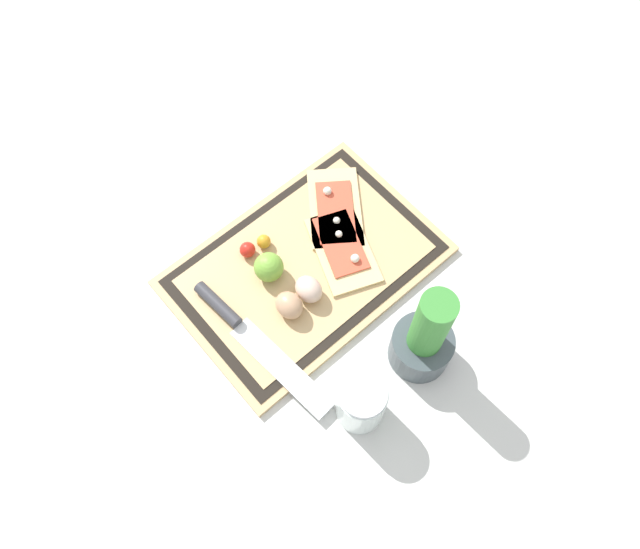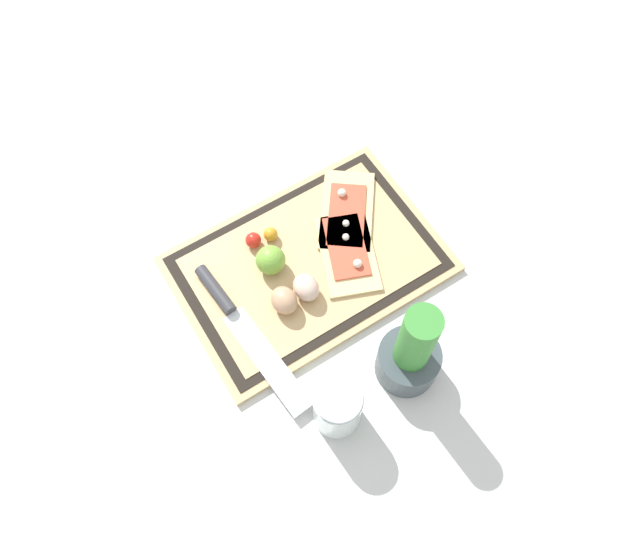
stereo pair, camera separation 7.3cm
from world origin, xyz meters
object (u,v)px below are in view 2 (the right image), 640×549
(knife, at_px, (233,313))
(cherry_tomato_yellow, at_px, (271,234))
(herb_pot, at_px, (411,354))
(egg_pink, at_px, (306,287))
(sauce_jar, at_px, (337,408))
(lime, at_px, (271,260))
(cherry_tomato_red, at_px, (253,240))
(pizza_slice_far, at_px, (348,252))
(pizza_slice_near, at_px, (347,211))
(egg_brown, at_px, (284,300))

(knife, relative_size, cherry_tomato_yellow, 12.17)
(cherry_tomato_yellow, bearing_deg, herb_pot, 101.68)
(egg_pink, bearing_deg, sauce_jar, 71.40)
(knife, distance_m, lime, 0.11)
(herb_pot, distance_m, sauce_jar, 0.14)
(knife, height_order, herb_pot, herb_pot)
(knife, relative_size, herb_pot, 1.43)
(cherry_tomato_red, relative_size, sauce_jar, 0.25)
(herb_pot, bearing_deg, cherry_tomato_red, -73.23)
(pizza_slice_far, bearing_deg, pizza_slice_near, -122.13)
(pizza_slice_far, xyz_separation_m, lime, (0.13, -0.05, 0.02))
(lime, height_order, cherry_tomato_red, lime)
(pizza_slice_near, height_order, sauce_jar, sauce_jar)
(cherry_tomato_yellow, distance_m, sauce_jar, 0.34)
(pizza_slice_far, height_order, sauce_jar, sauce_jar)
(pizza_slice_near, bearing_deg, cherry_tomato_red, -10.83)
(knife, xyz_separation_m, lime, (-0.10, -0.04, 0.02))
(pizza_slice_near, xyz_separation_m, cherry_tomato_yellow, (0.15, -0.03, 0.01))
(sauce_jar, bearing_deg, egg_pink, -108.60)
(egg_brown, height_order, egg_pink, same)
(pizza_slice_far, relative_size, sauce_jar, 1.65)
(pizza_slice_near, distance_m, egg_pink, 0.18)
(sauce_jar, bearing_deg, cherry_tomato_red, -96.67)
(pizza_slice_far, xyz_separation_m, egg_pink, (0.10, 0.03, 0.02))
(lime, height_order, herb_pot, herb_pot)
(lime, height_order, sauce_jar, sauce_jar)
(pizza_slice_near, distance_m, cherry_tomato_yellow, 0.15)
(egg_pink, height_order, lime, lime)
(egg_brown, height_order, cherry_tomato_yellow, egg_brown)
(cherry_tomato_yellow, xyz_separation_m, herb_pot, (-0.07, 0.33, 0.05))
(pizza_slice_far, bearing_deg, herb_pot, 81.85)
(egg_brown, relative_size, egg_pink, 1.00)
(egg_brown, xyz_separation_m, cherry_tomato_red, (-0.01, -0.13, -0.01))
(pizza_slice_near, distance_m, sauce_jar, 0.38)
(knife, height_order, cherry_tomato_yellow, cherry_tomato_yellow)
(sauce_jar, bearing_deg, egg_brown, -97.00)
(lime, bearing_deg, egg_pink, 109.03)
(pizza_slice_near, bearing_deg, lime, 7.45)
(egg_brown, distance_m, herb_pot, 0.23)
(pizza_slice_far, bearing_deg, egg_brown, 10.42)
(lime, xyz_separation_m, sauce_jar, (0.04, 0.28, 0.01))
(egg_brown, relative_size, cherry_tomato_red, 1.83)
(lime, distance_m, herb_pot, 0.29)
(pizza_slice_near, bearing_deg, egg_pink, 33.55)
(egg_pink, height_order, cherry_tomato_yellow, egg_pink)
(egg_pink, xyz_separation_m, herb_pot, (-0.07, 0.20, 0.04))
(pizza_slice_far, relative_size, cherry_tomato_yellow, 7.25)
(pizza_slice_near, distance_m, cherry_tomato_red, 0.18)
(cherry_tomato_red, height_order, sauce_jar, sauce_jar)
(pizza_slice_near, relative_size, cherry_tomato_red, 6.79)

